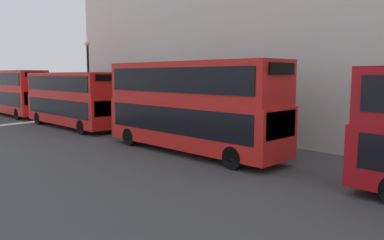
{
  "coord_description": "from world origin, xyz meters",
  "views": [
    {
      "loc": [
        -11.6,
        7.15,
        3.99
      ],
      "look_at": [
        0.48,
        19.51,
        1.9
      ],
      "focal_mm": 35.0,
      "sensor_mm": 36.0,
      "label": 1
    }
  ],
  "objects_px": {
    "bus_trailing": "(14,91)",
    "pedestrian": "(284,141)",
    "bus_second_in_queue": "(190,103)",
    "bus_third_in_queue": "(72,97)"
  },
  "relations": [
    {
      "from": "bus_trailing",
      "to": "pedestrian",
      "type": "distance_m",
      "value": 29.07
    },
    {
      "from": "bus_trailing",
      "to": "pedestrian",
      "type": "relative_size",
      "value": 5.88
    },
    {
      "from": "bus_third_in_queue",
      "to": "bus_trailing",
      "type": "height_order",
      "value": "bus_trailing"
    },
    {
      "from": "bus_second_in_queue",
      "to": "pedestrian",
      "type": "distance_m",
      "value": 4.99
    },
    {
      "from": "bus_second_in_queue",
      "to": "pedestrian",
      "type": "relative_size",
      "value": 5.89
    },
    {
      "from": "bus_trailing",
      "to": "pedestrian",
      "type": "height_order",
      "value": "bus_trailing"
    },
    {
      "from": "bus_second_in_queue",
      "to": "bus_third_in_queue",
      "type": "relative_size",
      "value": 1.03
    },
    {
      "from": "bus_third_in_queue",
      "to": "bus_trailing",
      "type": "bearing_deg",
      "value": 90.0
    },
    {
      "from": "bus_trailing",
      "to": "pedestrian",
      "type": "bearing_deg",
      "value": -85.7
    },
    {
      "from": "bus_third_in_queue",
      "to": "pedestrian",
      "type": "relative_size",
      "value": 5.69
    }
  ]
}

